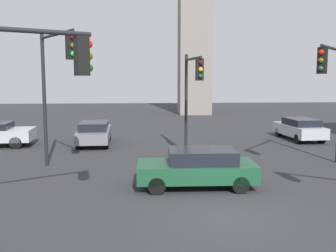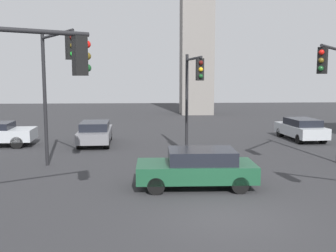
% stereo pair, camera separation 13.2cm
% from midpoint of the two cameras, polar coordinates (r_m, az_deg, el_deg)
% --- Properties ---
extents(ground_plane, '(97.96, 97.96, 0.00)m').
position_cam_midpoint_polar(ground_plane, '(11.83, 8.60, -12.86)').
color(ground_plane, '#2D2D30').
extents(traffic_light_0, '(2.66, 3.32, 5.55)m').
position_cam_midpoint_polar(traffic_light_0, '(18.01, 23.11, 6.28)').
color(traffic_light_0, black).
rests_on(traffic_light_0, ground_plane).
extents(traffic_light_1, '(0.54, 3.15, 5.20)m').
position_cam_midpoint_polar(traffic_light_1, '(19.44, 3.84, 6.10)').
color(traffic_light_1, black).
rests_on(traffic_light_1, ground_plane).
extents(traffic_light_2, '(2.06, 3.31, 5.95)m').
position_cam_midpoint_polar(traffic_light_2, '(16.88, -15.84, 7.65)').
color(traffic_light_2, black).
rests_on(traffic_light_2, ground_plane).
extents(car_1, '(2.06, 4.36, 1.39)m').
position_cam_midpoint_polar(car_1, '(26.45, 18.95, -0.36)').
color(car_1, '#ADB2B7').
rests_on(car_1, ground_plane).
extents(car_2, '(4.34, 2.00, 1.41)m').
position_cam_midpoint_polar(car_2, '(14.43, 4.56, -6.04)').
color(car_2, '#19472D').
rests_on(car_2, ground_plane).
extents(car_3, '(1.97, 4.56, 1.38)m').
position_cam_midpoint_polar(car_3, '(23.77, -10.39, -0.91)').
color(car_3, slate).
rests_on(car_3, ground_plane).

